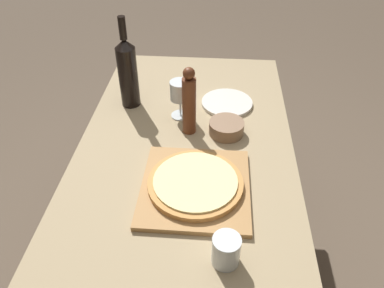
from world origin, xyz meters
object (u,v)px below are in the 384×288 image
wine_glass (180,92)px  small_bowl (226,128)px  wine_bottle (128,72)px  pizza (195,183)px  pepper_mill (189,102)px

wine_glass → small_bowl: (0.18, -0.10, -0.08)m
small_bowl → wine_glass: bearing=151.4°
wine_bottle → small_bowl: bearing=-23.4°
pizza → wine_bottle: 0.57m
wine_bottle → wine_glass: size_ratio=2.40×
pizza → small_bowl: size_ratio=2.29×
pizza → pepper_mill: 0.32m
wine_glass → small_bowl: size_ratio=1.18×
pizza → wine_glass: (-0.09, 0.40, 0.08)m
wine_bottle → pizza: bearing=-57.5°
pizza → wine_bottle: wine_bottle is taller
pepper_mill → wine_glass: (-0.04, 0.10, -0.02)m
pizza → wine_glass: size_ratio=1.94×
pizza → small_bowl: 0.31m
pepper_mill → wine_bottle: bearing=146.7°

